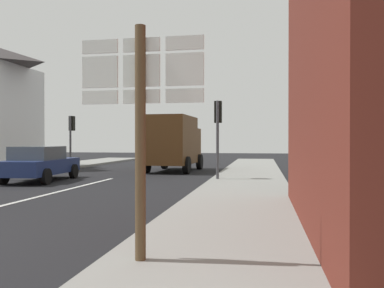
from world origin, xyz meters
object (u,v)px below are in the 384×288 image
at_px(route_sign_post, 141,117).
at_px(traffic_light_far_left, 72,130).
at_px(delivery_truck, 174,142).
at_px(sedan_far, 40,163).
at_px(traffic_light_near_right, 218,122).

height_order(route_sign_post, traffic_light_far_left, traffic_light_far_left).
bearing_deg(delivery_truck, sedan_far, -124.85).
height_order(sedan_far, traffic_light_far_left, traffic_light_far_left).
bearing_deg(sedan_far, delivery_truck, 55.15).
relative_size(delivery_truck, traffic_light_near_right, 1.51).
distance_m(route_sign_post, traffic_light_near_right, 11.18).
relative_size(sedan_far, route_sign_post, 1.36).
bearing_deg(delivery_truck, route_sign_post, -78.46).
distance_m(sedan_far, route_sign_post, 12.71).
height_order(delivery_truck, traffic_light_near_right, traffic_light_near_right).
distance_m(sedan_far, traffic_light_near_right, 7.69).
relative_size(delivery_truck, traffic_light_far_left, 1.57).
height_order(sedan_far, traffic_light_near_right, traffic_light_near_right).
relative_size(sedan_far, traffic_light_far_left, 1.34).
relative_size(sedan_far, delivery_truck, 0.85).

